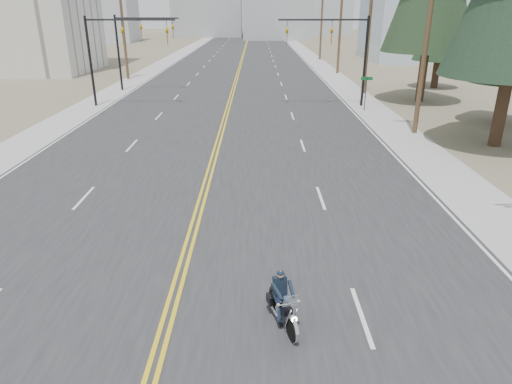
{
  "coord_description": "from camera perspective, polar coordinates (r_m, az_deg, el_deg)",
  "views": [
    {
      "loc": [
        2.26,
        -5.75,
        7.38
      ],
      "look_at": [
        2.26,
        8.72,
        1.6
      ],
      "focal_mm": 32.0,
      "sensor_mm": 36.0,
      "label": 1
    }
  ],
  "objects": [
    {
      "name": "road",
      "position": [
        76.15,
        -1.78,
        16.21
      ],
      "size": [
        20.0,
        200.0,
        0.01
      ],
      "primitive_type": "cube",
      "color": "#303033",
      "rests_on": "ground"
    },
    {
      "name": "utility_pole_b",
      "position": [
        30.55,
        20.6,
        17.86
      ],
      "size": [
        2.2,
        0.3,
        11.5
      ],
      "color": "brown",
      "rests_on": "ground"
    },
    {
      "name": "utility_pole_c",
      "position": [
        44.97,
        13.93,
        19.08
      ],
      "size": [
        2.2,
        0.3,
        11.0
      ],
      "color": "brown",
      "rests_on": "ground"
    },
    {
      "name": "traffic_mast_right",
      "position": [
        38.42,
        10.56,
        17.78
      ],
      "size": [
        7.1,
        0.26,
        7.0
      ],
      "color": "black",
      "rests_on": "ground"
    },
    {
      "name": "utility_pole_d",
      "position": [
        59.66,
        10.52,
        20.1
      ],
      "size": [
        2.2,
        0.3,
        11.5
      ],
      "color": "brown",
      "rests_on": "ground"
    },
    {
      "name": "utility_pole_left",
      "position": [
        55.78,
        -16.27,
        19.01
      ],
      "size": [
        2.2,
        0.3,
        10.5
      ],
      "color": "brown",
      "rests_on": "ground"
    },
    {
      "name": "sidewalk_right",
      "position": [
        76.67,
        7.19,
        16.09
      ],
      "size": [
        3.0,
        200.0,
        0.01
      ],
      "primitive_type": "cube",
      "color": "#A5A5A0",
      "rests_on": "ground"
    },
    {
      "name": "conifer_far",
      "position": [
        50.85,
        22.59,
        20.67
      ],
      "size": [
        5.05,
        5.05,
        13.52
      ],
      "rotation": [
        0.0,
        0.0,
        0.05
      ],
      "color": "#382619",
      "rests_on": "ground"
    },
    {
      "name": "haze_bldg_f",
      "position": [
        145.47,
        -22.56,
        20.5
      ],
      "size": [
        12.0,
        12.0,
        16.0
      ],
      "primitive_type": "cube",
      "color": "#ADB2B7",
      "rests_on": "ground"
    },
    {
      "name": "street_sign",
      "position": [
        37.18,
        13.6,
        12.56
      ],
      "size": [
        0.9,
        0.06,
        2.62
      ],
      "color": "black",
      "rests_on": "ground"
    },
    {
      "name": "haze_bldg_b",
      "position": [
        130.88,
        2.69,
        21.59
      ],
      "size": [
        18.0,
        14.0,
        14.0
      ],
      "primitive_type": "cube",
      "color": "#ADB2B7",
      "rests_on": "ground"
    },
    {
      "name": "motorcyclist",
      "position": [
        11.62,
        3.44,
        -13.39
      ],
      "size": [
        1.27,
        1.94,
        1.4
      ],
      "primitive_type": null,
      "rotation": [
        0.0,
        0.0,
        3.44
      ],
      "color": "black",
      "rests_on": "ground"
    },
    {
      "name": "haze_bldg_c",
      "position": [
        121.76,
        19.43,
        21.41
      ],
      "size": [
        16.0,
        12.0,
        18.0
      ],
      "primitive_type": "cube",
      "color": "#B7BCC6",
      "rests_on": "ground"
    },
    {
      "name": "haze_bldg_e",
      "position": [
        157.41,
        8.89,
        21.04
      ],
      "size": [
        14.0,
        14.0,
        12.0
      ],
      "primitive_type": "cube",
      "color": "#B7BCC6",
      "rests_on": "ground"
    },
    {
      "name": "traffic_mast_left",
      "position": [
        39.47,
        -17.36,
        17.3
      ],
      "size": [
        7.1,
        0.26,
        7.0
      ],
      "color": "black",
      "rests_on": "ground"
    },
    {
      "name": "traffic_mast_far",
      "position": [
        47.26,
        -14.94,
        18.05
      ],
      "size": [
        6.1,
        0.26,
        7.0
      ],
      "color": "black",
      "rests_on": "ground"
    },
    {
      "name": "sidewalk_left",
      "position": [
        77.35,
        -10.67,
        15.95
      ],
      "size": [
        3.0,
        200.0,
        0.01
      ],
      "primitive_type": "cube",
      "color": "#A5A5A0",
      "rests_on": "ground"
    },
    {
      "name": "utility_pole_e",
      "position": [
        76.46,
        8.2,
        20.34
      ],
      "size": [
        2.2,
        0.3,
        11.0
      ],
      "color": "brown",
      "rests_on": "ground"
    }
  ]
}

